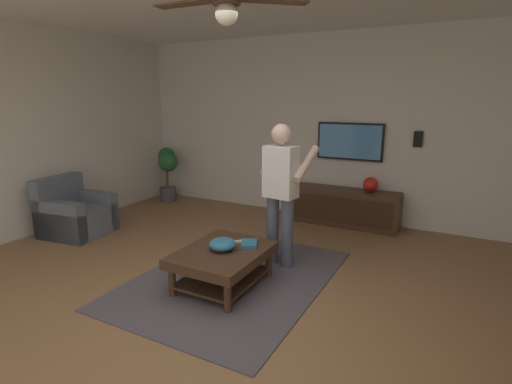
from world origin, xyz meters
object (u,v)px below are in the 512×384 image
at_px(person_standing, 281,187).
at_px(vase_round, 371,184).
at_px(ceiling_fan, 224,3).
at_px(remote_white, 237,242).
at_px(coffee_table, 223,260).
at_px(media_console, 342,207).
at_px(potted_plant_tall, 168,165).
at_px(bowl, 223,244).
at_px(tv, 350,141).
at_px(wall_speaker_right, 282,139).
at_px(wall_speaker_left, 418,139).
at_px(armchair, 75,215).
at_px(book, 249,244).

distance_m(person_standing, vase_round, 1.99).
relative_size(vase_round, ceiling_fan, 0.20).
relative_size(remote_white, vase_round, 0.68).
bearing_deg(vase_round, coffee_table, 161.44).
bearing_deg(media_console, potted_plant_tall, -87.38).
height_order(person_standing, bowl, person_standing).
xyz_separation_m(tv, wall_speaker_right, (0.01, 1.14, -0.02)).
distance_m(coffee_table, wall_speaker_left, 3.39).
height_order(coffee_table, bowl, bowl).
relative_size(tv, bowl, 3.67).
bearing_deg(armchair, media_console, 27.09).
bearing_deg(remote_white, bowl, 34.16).
height_order(armchair, ceiling_fan, ceiling_fan).
distance_m(armchair, person_standing, 3.15).
xyz_separation_m(media_console, book, (-2.36, 0.32, 0.14)).
distance_m(armchair, potted_plant_tall, 2.12).
xyz_separation_m(bowl, book, (0.24, -0.18, -0.04)).
distance_m(person_standing, wall_speaker_right, 2.30).
distance_m(vase_round, wall_speaker_right, 1.66).
height_order(armchair, tv, tv).
height_order(tv, potted_plant_tall, tv).
distance_m(coffee_table, person_standing, 1.05).
distance_m(coffee_table, ceiling_fan, 2.39).
bearing_deg(remote_white, armchair, -52.44).
bearing_deg(ceiling_fan, wall_speaker_left, -16.04).
distance_m(wall_speaker_left, ceiling_fan, 3.82).
relative_size(coffee_table, potted_plant_tall, 1.00).
bearing_deg(vase_round, bowl, 161.39).
bearing_deg(remote_white, person_standing, -165.83).
relative_size(bowl, vase_round, 1.25).
bearing_deg(bowl, book, -36.10).
xyz_separation_m(armchair, bowl, (-0.38, -2.76, 0.18)).
relative_size(person_standing, wall_speaker_left, 7.45).
distance_m(armchair, media_console, 3.95).
height_order(media_console, remote_white, media_console).
bearing_deg(ceiling_fan, remote_white, 27.17).
height_order(coffee_table, ceiling_fan, ceiling_fan).
bearing_deg(media_console, coffee_table, -10.82).
xyz_separation_m(tv, remote_white, (-2.61, 0.47, -0.85)).
relative_size(potted_plant_tall, remote_white, 6.70).
bearing_deg(remote_white, media_console, -150.89).
relative_size(person_standing, remote_white, 10.93).
bearing_deg(remote_white, wall_speaker_left, -168.40).
distance_m(coffee_table, bowl, 0.17).
height_order(media_console, wall_speaker_right, wall_speaker_right).
bearing_deg(tv, book, -7.07).
height_order(bowl, book, bowl).
height_order(potted_plant_tall, book, potted_plant_tall).
distance_m(armchair, wall_speaker_right, 3.40).
relative_size(media_console, potted_plant_tall, 1.69).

